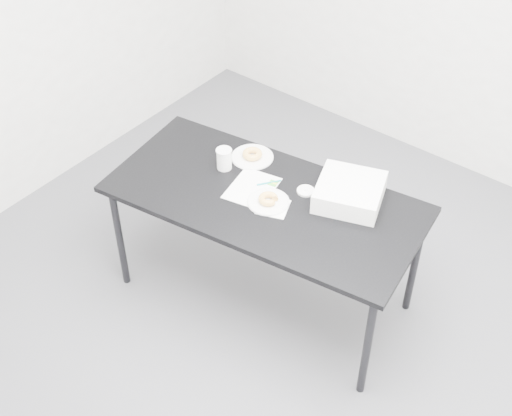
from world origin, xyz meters
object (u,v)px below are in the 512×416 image
Objects in this scene: scorecard at (252,188)px; plate_near at (268,202)px; table at (265,205)px; donut_near at (268,199)px; coffee_cup at (224,159)px; donut_far at (252,154)px; plate_far at (252,157)px; bakery_box at (350,192)px; pen at (269,183)px.

plate_near is (0.14, -0.04, 0.00)m from scorecard.
donut_near reaches higher than table.
plate_near is 1.79× the size of coffee_cup.
donut_far is (-0.31, 0.25, -0.00)m from donut_near.
coffee_cup is (-0.33, 0.06, 0.12)m from table.
bakery_box is at bearing 2.15° from plate_far.
donut_far is 0.34× the size of bakery_box.
scorecard is 2.34× the size of coffee_cup.
plate_near is 0.67× the size of bakery_box.
donut_far is 0.18m from coffee_cup.
plate_near is 0.43m from bakery_box.
bakery_box is at bearing 15.45° from coffee_cup.
bakery_box is at bearing 2.15° from donut_far.
donut_near is 0.31× the size of bakery_box.
plate_near is 0.02m from donut_near.
plate_near reaches higher than table.
plate_far is 2.13× the size of donut_far.
scorecard is 0.15m from donut_near.
plate_near is (0.04, -0.02, 0.06)m from table.
table is 0.36m from donut_far.
plate_near is at bearing -39.57° from plate_far.
table is 6.08× the size of scorecard.
donut_far is (-0.27, 0.23, 0.08)m from table.
pen reaches higher than plate_near.
bakery_box reaches higher than pen.
table is 0.36m from plate_far.
coffee_cup is (-0.06, -0.17, 0.04)m from donut_far.
coffee_cup is (-0.28, -0.04, 0.06)m from pen.
pen is 1.20× the size of donut_far.
scorecard is at bearing -173.36° from pen.
coffee_cup is (-0.06, -0.17, 0.06)m from plate_far.
plate_far reaches higher than table.
bakery_box reaches higher than plate_near.
pen is at bearing 8.52° from coffee_cup.
table is 14.21× the size of coffee_cup.
plate_far is (-0.31, 0.25, -0.00)m from plate_near.
donut_far is at bearing 116.58° from scorecard.
bakery_box is (0.37, 0.25, 0.11)m from table.
donut_far is at bearing 140.43° from plate_near.
donut_near is at bearing -27.29° from scorecard.
coffee_cup reaches higher than table.
pen reaches higher than plate_far.
plate_near is at bearing -39.57° from donut_far.
scorecard is 1.30× the size of plate_near.
table is 0.46m from bakery_box.
donut_near is at bearing -39.57° from donut_far.
pen is at bearing 125.87° from plate_near.
plate_near is at bearing -27.29° from scorecard.
donut_far reaches higher than pen.
coffee_cup is at bearing 167.06° from donut_near.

